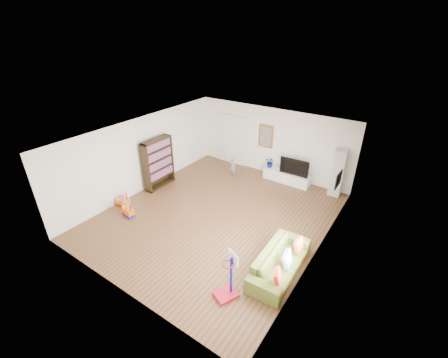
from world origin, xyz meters
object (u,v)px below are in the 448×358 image
Objects in this scene: media_console at (287,177)px; bookshelf at (158,163)px; basketball_hoop at (226,277)px; sofa at (280,262)px.

bookshelf reaches higher than media_console.
bookshelf is at bearing -140.75° from media_console.
basketball_hoop is at bearing -77.71° from media_console.
basketball_hoop is at bearing -31.11° from bookshelf.
bookshelf is at bearing 72.94° from sofa.
sofa is 1.57m from basketball_hoop.
media_console is at bearing 37.03° from bookshelf.
bookshelf is (-3.85, -2.99, 0.72)m from media_console.
media_console is 4.87m from sofa.
bookshelf is 0.85× the size of sofa.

